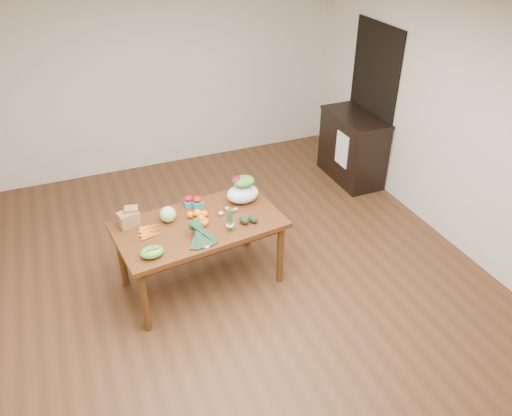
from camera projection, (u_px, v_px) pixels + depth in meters
name	position (u px, v px, depth m)	size (l,w,h in m)	color
floor	(243.00, 282.00, 5.23)	(6.00, 6.00, 0.00)	#53301C
ceiling	(238.00, 11.00, 3.78)	(5.00, 6.00, 0.02)	white
room_walls	(241.00, 169.00, 4.50)	(5.02, 6.02, 2.70)	silver
dining_table	(201.00, 254.00, 5.04)	(1.59, 0.88, 0.75)	#573314
doorway_dark	(371.00, 103.00, 6.71)	(0.02, 1.00, 2.10)	black
cabinet	(352.00, 147.00, 6.89)	(0.52, 1.02, 0.94)	black
dish_towel	(342.00, 150.00, 6.65)	(0.02, 0.28, 0.45)	white
paper_bag	(128.00, 218.00, 4.75)	(0.25, 0.21, 0.18)	#986F44
cabbage	(168.00, 214.00, 4.82)	(0.16, 0.16, 0.16)	#AACE77
strawberry_basket_a	(189.00, 202.00, 5.08)	(0.09, 0.09, 0.09)	#AE0B17
strawberry_basket_b	(198.00, 203.00, 5.06)	(0.10, 0.10, 0.09)	#B11D0B
orange_a	(190.00, 215.00, 4.90)	(0.07, 0.07, 0.07)	orange
orange_b	(198.00, 213.00, 4.91)	(0.08, 0.08, 0.08)	#FFA40F
orange_c	(204.00, 214.00, 4.90)	(0.08, 0.08, 0.08)	#E2580D
mandarin_cluster	(202.00, 220.00, 4.79)	(0.18, 0.18, 0.10)	#E1500D
carrots	(150.00, 231.00, 4.70)	(0.22, 0.22, 0.03)	#EE5214
snap_pea_bag	(152.00, 252.00, 4.37)	(0.21, 0.16, 0.09)	#6CB83E
kale_bunch	(202.00, 235.00, 4.53)	(0.32, 0.40, 0.16)	black
asparagus_bundle	(230.00, 219.00, 4.67)	(0.08, 0.08, 0.25)	#4A7E39
potato_a	(221.00, 213.00, 4.94)	(0.06, 0.05, 0.05)	tan
potato_b	(229.00, 215.00, 4.92)	(0.05, 0.04, 0.04)	#D6BF7B
potato_c	(232.00, 211.00, 4.98)	(0.05, 0.04, 0.04)	tan
potato_d	(227.00, 208.00, 5.02)	(0.05, 0.04, 0.04)	#DBB47E
potato_e	(236.00, 209.00, 5.01)	(0.04, 0.04, 0.04)	tan
avocado_a	(244.00, 220.00, 4.81)	(0.08, 0.11, 0.08)	black
avocado_b	(253.00, 219.00, 4.83)	(0.07, 0.11, 0.07)	black
salad_bag	(243.00, 191.00, 5.10)	(0.34, 0.25, 0.26)	silver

